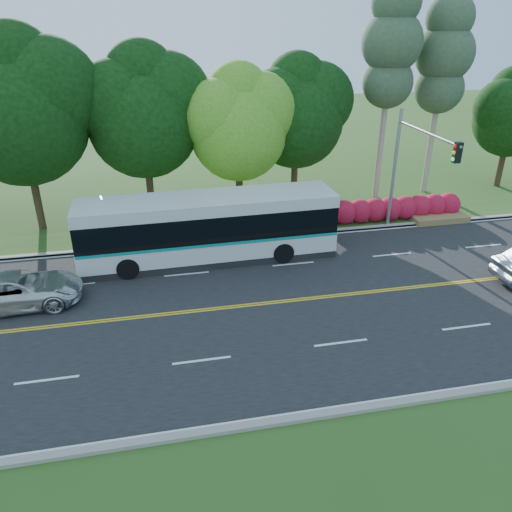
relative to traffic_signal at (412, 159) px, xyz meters
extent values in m
plane|color=#31511B|center=(-6.49, -5.40, -4.67)|extent=(120.00, 120.00, 0.00)
cube|color=black|center=(-6.49, -5.40, -4.66)|extent=(60.00, 14.00, 0.02)
cube|color=gray|center=(-6.49, 1.75, -4.60)|extent=(60.00, 0.30, 0.15)
cube|color=gray|center=(-6.49, -12.55, -4.60)|extent=(60.00, 0.30, 0.15)
cube|color=#31511B|center=(-6.49, 3.60, -4.62)|extent=(60.00, 4.00, 0.10)
cube|color=gold|center=(-6.49, -5.48, -4.65)|extent=(57.00, 0.10, 0.00)
cube|color=gold|center=(-6.49, -5.32, -4.65)|extent=(57.00, 0.10, 0.00)
cube|color=silver|center=(-17.99, -8.90, -4.65)|extent=(2.20, 0.12, 0.00)
cube|color=silver|center=(-12.49, -8.90, -4.65)|extent=(2.20, 0.12, 0.00)
cube|color=silver|center=(-6.99, -8.90, -4.65)|extent=(2.20, 0.12, 0.00)
cube|color=silver|center=(-1.49, -8.90, -4.65)|extent=(2.20, 0.12, 0.00)
cube|color=silver|center=(-17.99, -1.90, -4.65)|extent=(2.20, 0.12, 0.00)
cube|color=silver|center=(-12.49, -1.90, -4.65)|extent=(2.20, 0.12, 0.00)
cube|color=silver|center=(-6.99, -1.90, -4.65)|extent=(2.20, 0.12, 0.00)
cube|color=silver|center=(-1.49, -1.90, -4.65)|extent=(2.20, 0.12, 0.00)
cube|color=silver|center=(4.01, -1.90, -4.65)|extent=(2.20, 0.12, 0.00)
cube|color=silver|center=(-6.49, 1.45, -4.65)|extent=(57.00, 0.12, 0.00)
cube|color=silver|center=(-6.49, -12.25, -4.65)|extent=(57.00, 0.12, 0.00)
cylinder|color=black|center=(-20.49, 5.60, -2.69)|extent=(0.44, 0.44, 3.96)
sphere|color=black|center=(-20.49, 5.60, 1.81)|extent=(7.20, 7.20, 7.20)
sphere|color=black|center=(-18.87, 5.90, 3.25)|extent=(5.76, 5.76, 5.76)
sphere|color=black|center=(-20.39, 6.00, 4.51)|extent=(4.68, 4.68, 4.68)
cylinder|color=black|center=(-13.99, 6.60, -2.87)|extent=(0.44, 0.44, 3.60)
sphere|color=black|center=(-13.99, 6.60, 1.24)|extent=(6.60, 6.60, 6.60)
sphere|color=black|center=(-12.51, 6.90, 2.56)|extent=(5.28, 5.28, 5.28)
sphere|color=black|center=(-15.31, 6.40, 2.39)|extent=(4.95, 4.95, 4.95)
sphere|color=black|center=(-13.89, 7.00, 3.71)|extent=(4.29, 4.29, 4.29)
cylinder|color=black|center=(-8.49, 5.60, -3.05)|extent=(0.44, 0.44, 3.24)
sphere|color=#55881C|center=(-8.49, 5.60, 0.60)|extent=(5.80, 5.80, 5.80)
sphere|color=#55881C|center=(-7.19, 5.90, 1.76)|extent=(4.64, 4.64, 4.64)
sphere|color=#55881C|center=(-9.65, 5.40, 1.61)|extent=(4.35, 4.35, 4.35)
sphere|color=#55881C|center=(-8.39, 6.00, 2.77)|extent=(3.77, 3.77, 3.77)
cylinder|color=black|center=(-4.49, 7.10, -2.96)|extent=(0.44, 0.44, 3.42)
sphere|color=black|center=(-4.49, 7.10, 0.85)|extent=(6.00, 6.00, 6.00)
sphere|color=black|center=(-3.14, 7.40, 2.05)|extent=(4.80, 4.80, 4.80)
sphere|color=black|center=(-5.69, 6.90, 1.90)|extent=(4.50, 4.50, 4.50)
sphere|color=black|center=(-4.39, 7.50, 3.10)|extent=(3.90, 3.90, 3.90)
cylinder|color=#A39783|center=(1.51, 7.10, 0.23)|extent=(0.40, 0.40, 9.80)
sphere|color=#334E31|center=(1.51, 7.10, 3.03)|extent=(3.23, 3.23, 3.23)
sphere|color=#334E31|center=(1.51, 7.10, 5.41)|extent=(3.80, 3.80, 3.80)
sphere|color=#334E31|center=(1.51, 7.10, 7.65)|extent=(3.04, 3.04, 3.04)
cylinder|color=#A39783|center=(5.51, 7.60, -0.12)|extent=(0.40, 0.40, 9.10)
sphere|color=#334E31|center=(5.51, 7.60, 2.48)|extent=(3.23, 3.23, 3.23)
sphere|color=#334E31|center=(5.51, 7.60, 4.69)|extent=(3.80, 3.80, 3.80)
sphere|color=#334E31|center=(5.51, 7.60, 6.77)|extent=(3.04, 3.04, 3.04)
cylinder|color=black|center=(11.51, 7.60, -3.14)|extent=(0.44, 0.44, 3.06)
sphere|color=black|center=(11.51, 7.60, 0.21)|extent=(5.20, 5.20, 5.20)
sphere|color=black|center=(10.47, 7.40, 1.12)|extent=(3.90, 3.90, 3.90)
sphere|color=maroon|center=(-3.49, 2.80, -3.92)|extent=(1.50, 1.50, 1.50)
sphere|color=maroon|center=(-2.49, 2.80, -3.92)|extent=(1.50, 1.50, 1.50)
sphere|color=maroon|center=(-1.49, 2.80, -3.92)|extent=(1.50, 1.50, 1.50)
sphere|color=maroon|center=(-0.49, 2.80, -3.92)|extent=(1.50, 1.50, 1.50)
sphere|color=maroon|center=(0.51, 2.80, -3.92)|extent=(1.50, 1.50, 1.50)
sphere|color=maroon|center=(1.51, 2.80, -3.92)|extent=(1.50, 1.50, 1.50)
sphere|color=maroon|center=(2.51, 2.80, -3.92)|extent=(1.50, 1.50, 1.50)
sphere|color=maroon|center=(3.51, 2.80, -3.92)|extent=(1.50, 1.50, 1.50)
sphere|color=maroon|center=(4.51, 2.80, -3.92)|extent=(1.50, 1.50, 1.50)
cube|color=brown|center=(3.51, 2.00, -4.47)|extent=(3.50, 1.40, 0.40)
cylinder|color=#95979D|center=(0.01, 1.90, -1.17)|extent=(0.20, 0.20, 7.00)
cylinder|color=#95979D|center=(0.01, -1.10, 1.63)|extent=(0.14, 6.00, 0.14)
cube|color=black|center=(0.01, -3.90, 1.33)|extent=(0.32, 0.28, 0.95)
sphere|color=red|center=(-0.16, -3.90, 1.63)|extent=(0.18, 0.18, 0.18)
sphere|color=yellow|center=(-0.16, -3.90, 1.33)|extent=(0.18, 0.18, 0.18)
sphere|color=#19D833|center=(-0.16, -3.90, 1.03)|extent=(0.18, 0.18, 0.18)
cube|color=silver|center=(-11.15, -0.39, -3.73)|extent=(13.13, 3.09, 1.08)
cube|color=black|center=(-11.15, -0.39, -2.51)|extent=(13.07, 3.12, 1.35)
cube|color=silver|center=(-11.15, -0.39, -1.53)|extent=(13.13, 3.09, 0.61)
cube|color=#0E7E7D|center=(-11.15, -0.39, -3.25)|extent=(13.07, 3.13, 0.15)
cube|color=black|center=(-17.65, -0.54, -2.41)|extent=(0.12, 2.56, 1.86)
cube|color=#19E54C|center=(-17.64, -0.54, -1.37)|extent=(0.09, 1.67, 0.24)
cube|color=black|center=(-11.15, -0.39, -4.46)|extent=(13.13, 2.97, 0.38)
cylinder|color=black|center=(-15.30, -1.79, -4.11)|extent=(1.10, 0.33, 1.09)
cylinder|color=black|center=(-15.36, 0.82, -4.11)|extent=(1.10, 0.33, 1.09)
cylinder|color=black|center=(-7.46, -1.60, -4.11)|extent=(1.10, 0.33, 1.09)
cylinder|color=black|center=(-7.52, 1.00, -4.11)|extent=(1.10, 0.33, 1.09)
imported|color=silver|center=(-19.96, -3.32, -3.89)|extent=(5.57, 2.78, 1.52)
camera|label=1|loc=(-13.54, -24.06, 7.07)|focal=35.00mm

